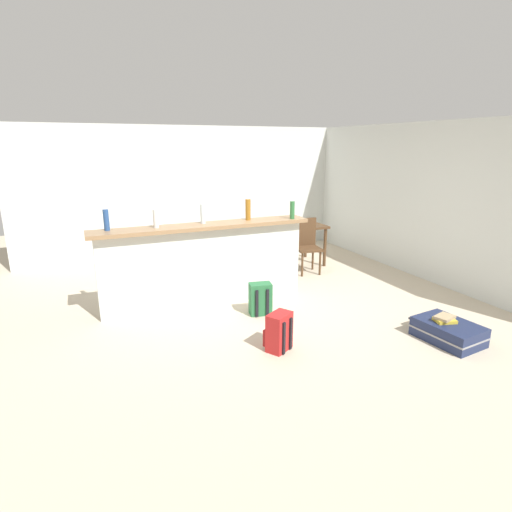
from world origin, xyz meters
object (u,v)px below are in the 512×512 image
book_stack (445,319)px  suitcase_flat_navy (448,331)px  dining_chair_near_partition (307,243)px  bottle_clear (203,214)px  backpack_green (260,299)px  bottle_white (156,219)px  bottle_green (292,210)px  dining_table (292,230)px  backpack_red (279,332)px  bottle_blue (106,220)px  bottle_amber (248,210)px

book_stack → suitcase_flat_navy: bearing=-52.7°
dining_chair_near_partition → book_stack: (0.12, -2.88, -0.26)m
bottle_clear → backpack_green: size_ratio=0.62×
suitcase_flat_navy → book_stack: bearing=127.3°
bottle_white → bottle_green: bottle_green is taller
dining_table → backpack_red: dining_table is taller
bottle_blue → bottle_green: size_ratio=1.05×
suitcase_flat_navy → backpack_green: size_ratio=2.04×
bottle_blue → dining_chair_near_partition: bearing=11.3°
bottle_clear → bottle_amber: (0.65, -0.00, 0.02)m
bottle_white → book_stack: bearing=-37.9°
bottle_blue → backpack_red: bearing=-47.8°
bottle_clear → dining_chair_near_partition: bearing=18.3°
book_stack → bottle_green: bearing=112.8°
bottle_blue → bottle_green: 2.50m
bottle_white → dining_chair_near_partition: 2.84m
bottle_white → dining_table: (2.64, 1.22, -0.59)m
bottle_green → dining_chair_near_partition: size_ratio=0.27×
bottle_white → dining_chair_near_partition: bottle_white is taller
bottle_clear → dining_table: bearing=30.2°
dining_chair_near_partition → book_stack: 2.89m
dining_table → book_stack: dining_table is taller
bottle_blue → backpack_red: size_ratio=0.62×
bottle_blue → bottle_white: bearing=-7.3°
suitcase_flat_navy → backpack_green: bearing=136.6°
dining_table → backpack_green: (-1.47, -1.87, -0.44)m
bottle_blue → book_stack: size_ratio=1.01×
backpack_green → book_stack: (1.60, -1.50, 0.05)m
bottle_blue → backpack_green: bottle_blue is taller
bottle_amber → backpack_red: (-0.34, -1.67, -1.07)m
suitcase_flat_navy → bottle_amber: bearing=123.9°
bottle_amber → backpack_green: bearing=-100.0°
bottle_blue → book_stack: 4.15m
backpack_green → bottle_white: bearing=150.8°
dining_chair_near_partition → book_stack: size_ratio=3.61×
bottle_white → suitcase_flat_navy: size_ratio=0.27×
bottle_white → backpack_green: 1.69m
dining_table → backpack_red: bearing=-120.8°
backpack_red → suitcase_flat_navy: bearing=-17.3°
bottle_clear → book_stack: bearing=-46.0°
bottle_green → dining_table: bottle_green is taller
bottle_green → backpack_red: bearing=-122.3°
backpack_red → bottle_blue: bearing=132.2°
bottle_clear → bottle_green: bearing=-7.2°
suitcase_flat_navy → backpack_green: backpack_green is taller
backpack_red → backpack_green: (0.22, 0.97, 0.00)m
bottle_blue → bottle_green: bottle_blue is taller
bottle_white → backpack_red: (0.95, -1.62, -1.04)m
bottle_blue → dining_table: bearing=19.5°
bottle_amber → backpack_green: 1.28m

